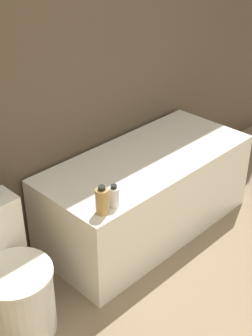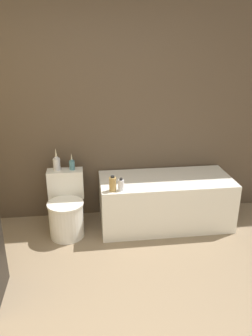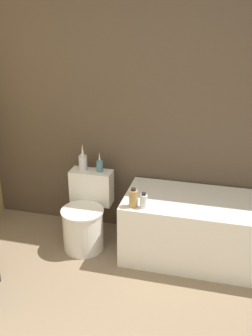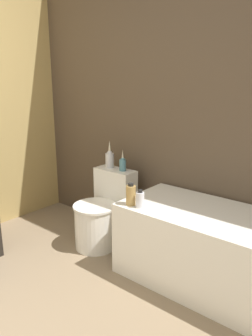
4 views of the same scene
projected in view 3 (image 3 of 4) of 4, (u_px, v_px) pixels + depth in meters
wall_back_tiled at (137, 102)px, 3.58m from camera, size 6.40×0.06×2.60m
bathtub at (209, 230)px, 3.46m from camera, size 1.50×0.67×0.57m
toilet at (86, 216)px, 3.68m from camera, size 0.40×0.56×0.68m
vase_gold at (83, 161)px, 3.70m from camera, size 0.08×0.08×0.26m
vase_silver at (100, 165)px, 3.66m from camera, size 0.06×0.06×0.20m
shampoo_bottle_tall at (133, 198)px, 3.24m from camera, size 0.07×0.07×0.17m
shampoo_bottle_short at (144, 201)px, 3.23m from camera, size 0.06×0.06×0.14m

